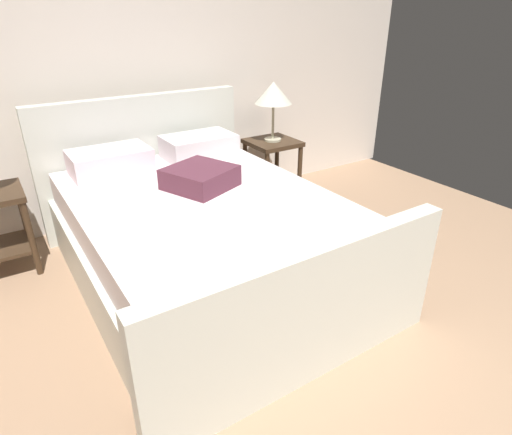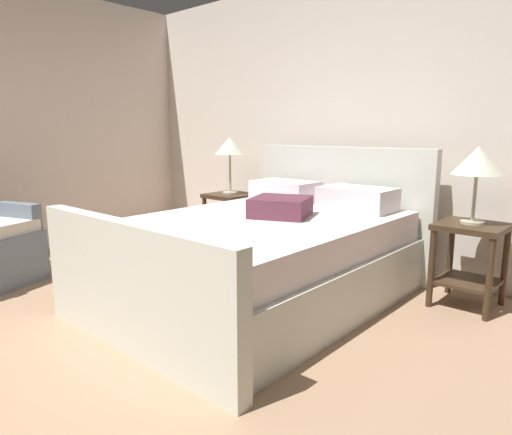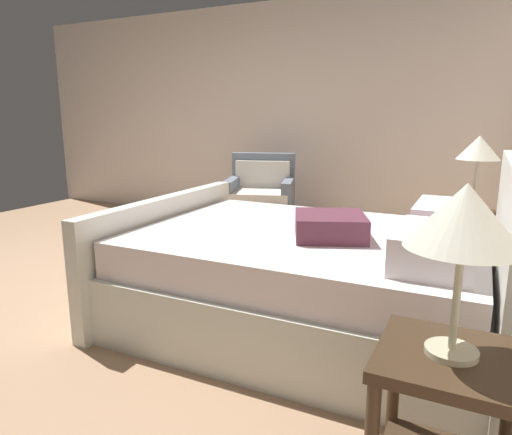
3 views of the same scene
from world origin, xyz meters
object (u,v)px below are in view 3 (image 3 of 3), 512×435
bed (315,276)px  nightstand_left (470,238)px  table_lamp_right (464,220)px  armchair (261,204)px  table_lamp_left (479,150)px  nightstand_right (445,410)px

bed → nightstand_left: 1.44m
table_lamp_right → armchair: (-3.13, -2.17, -0.68)m
table_lamp_left → armchair: (-0.77, -2.16, -0.73)m
nightstand_right → table_lamp_right: table_lamp_right is taller
bed → table_lamp_left: 1.62m
nightstand_right → nightstand_left: 2.36m
nightstand_right → table_lamp_right: 0.62m
nightstand_right → table_lamp_right: bearing=63.4°
table_lamp_left → armchair: 2.40m
table_lamp_left → armchair: size_ratio=0.63×
table_lamp_right → table_lamp_left: table_lamp_left is taller
nightstand_left → table_lamp_left: table_lamp_left is taller
nightstand_right → armchair: 3.81m
bed → armchair: size_ratio=2.50×
bed → table_lamp_right: (1.18, 0.85, 0.68)m
bed → nightstand_right: bearing=35.8°
nightstand_left → armchair: armchair is taller
table_lamp_right → bed: bearing=-144.2°
table_lamp_right → armchair: table_lamp_right is taller
nightstand_right → armchair: (-3.13, -2.17, -0.06)m
table_lamp_right → armchair: size_ratio=0.58×
nightstand_left → armchair: size_ratio=0.65×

